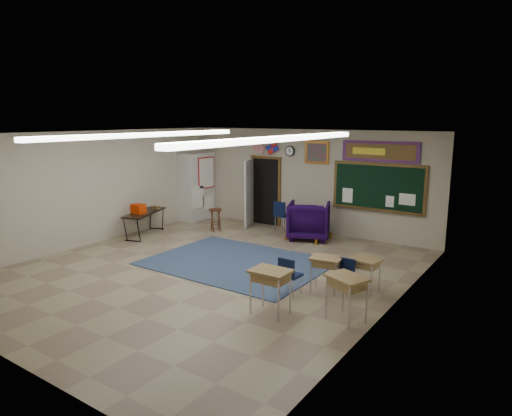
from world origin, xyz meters
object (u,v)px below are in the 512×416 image
Objects in this scene: student_desk_front_left at (326,273)px; student_desk_front_right at (364,274)px; wingback_armchair at (309,220)px; wooden_stool at (216,220)px; folding_table at (145,222)px.

student_desk_front_left reaches higher than student_desk_front_right.
wingback_armchair is 3.99m from student_desk_front_left.
wooden_stool is (-2.70, -0.80, -0.17)m from wingback_armchair.
wingback_armchair reaches higher than wooden_stool.
folding_table is at bearing 7.52° from wingback_armchair.
wingback_armchair is 4.06m from student_desk_front_right.
student_desk_front_left is at bearing -27.81° from wooden_stool.
folding_table reaches higher than student_desk_front_right.
student_desk_front_right is 6.88m from folding_table.
folding_table reaches higher than student_desk_front_left.
student_desk_front_right is 1.01× the size of wooden_stool.
wingback_armchair is 2.82m from wooden_stool.
student_desk_front_left is 0.40× the size of folding_table.
wingback_armchair is 1.70× the size of wooden_stool.
wingback_armchair is 1.63× the size of student_desk_front_left.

